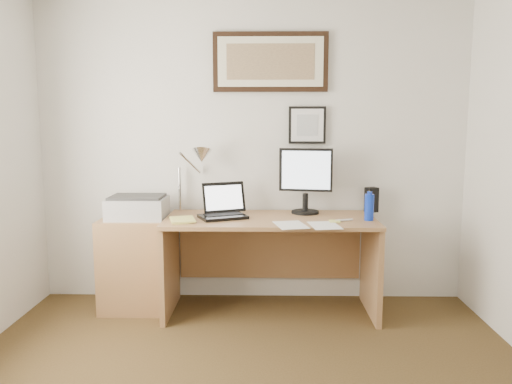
{
  "coord_description": "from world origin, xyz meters",
  "views": [
    {
      "loc": [
        0.11,
        -2.11,
        1.48
      ],
      "look_at": [
        0.04,
        1.43,
        0.98
      ],
      "focal_mm": 35.0,
      "sensor_mm": 36.0,
      "label": 1
    }
  ],
  "objects_px": {
    "book": "(171,221)",
    "desk": "(270,245)",
    "water_bottle": "(369,207)",
    "laptop": "(223,210)",
    "side_cabinet": "(134,264)",
    "printer": "(138,207)",
    "lcd_monitor": "(306,177)"
  },
  "relations": [
    {
      "from": "side_cabinet",
      "to": "lcd_monitor",
      "type": "height_order",
      "value": "lcd_monitor"
    },
    {
      "from": "water_bottle",
      "to": "laptop",
      "type": "xyz_separation_m",
      "value": [
        -1.1,
        0.11,
        -0.04
      ]
    },
    {
      "from": "book",
      "to": "laptop",
      "type": "relative_size",
      "value": 0.57
    },
    {
      "from": "side_cabinet",
      "to": "book",
      "type": "distance_m",
      "value": 0.56
    },
    {
      "from": "lcd_monitor",
      "to": "desk",
      "type": "bearing_deg",
      "value": -159.58
    },
    {
      "from": "desk",
      "to": "printer",
      "type": "relative_size",
      "value": 3.64
    },
    {
      "from": "side_cabinet",
      "to": "water_bottle",
      "type": "height_order",
      "value": "water_bottle"
    },
    {
      "from": "book",
      "to": "printer",
      "type": "bearing_deg",
      "value": 142.35
    },
    {
      "from": "side_cabinet",
      "to": "laptop",
      "type": "bearing_deg",
      "value": -1.79
    },
    {
      "from": "book",
      "to": "lcd_monitor",
      "type": "xyz_separation_m",
      "value": [
        1.01,
        0.35,
        0.28
      ]
    },
    {
      "from": "water_bottle",
      "to": "book",
      "type": "relative_size",
      "value": 0.82
    },
    {
      "from": "book",
      "to": "printer",
      "type": "relative_size",
      "value": 0.54
    },
    {
      "from": "side_cabinet",
      "to": "book",
      "type": "relative_size",
      "value": 3.05
    },
    {
      "from": "lcd_monitor",
      "to": "printer",
      "type": "bearing_deg",
      "value": -174.67
    },
    {
      "from": "laptop",
      "to": "lcd_monitor",
      "type": "bearing_deg",
      "value": 14.14
    },
    {
      "from": "water_bottle",
      "to": "printer",
      "type": "distance_m",
      "value": 1.77
    },
    {
      "from": "side_cabinet",
      "to": "printer",
      "type": "height_order",
      "value": "printer"
    },
    {
      "from": "water_bottle",
      "to": "book",
      "type": "bearing_deg",
      "value": -176.75
    },
    {
      "from": "book",
      "to": "printer",
      "type": "distance_m",
      "value": 0.38
    },
    {
      "from": "desk",
      "to": "laptop",
      "type": "bearing_deg",
      "value": -170.99
    },
    {
      "from": "water_bottle",
      "to": "book",
      "type": "distance_m",
      "value": 1.47
    },
    {
      "from": "side_cabinet",
      "to": "desk",
      "type": "bearing_deg",
      "value": 1.89
    },
    {
      "from": "book",
      "to": "desk",
      "type": "xyz_separation_m",
      "value": [
        0.73,
        0.25,
        -0.24
      ]
    },
    {
      "from": "laptop",
      "to": "lcd_monitor",
      "type": "height_order",
      "value": "lcd_monitor"
    },
    {
      "from": "laptop",
      "to": "desk",
      "type": "bearing_deg",
      "value": 9.01
    },
    {
      "from": "water_bottle",
      "to": "desk",
      "type": "xyz_separation_m",
      "value": [
        -0.73,
        0.17,
        -0.33
      ]
    },
    {
      "from": "book",
      "to": "desk",
      "type": "relative_size",
      "value": 0.15
    },
    {
      "from": "desk",
      "to": "lcd_monitor",
      "type": "distance_m",
      "value": 0.61
    },
    {
      "from": "water_bottle",
      "to": "printer",
      "type": "height_order",
      "value": "water_bottle"
    },
    {
      "from": "lcd_monitor",
      "to": "laptop",
      "type": "bearing_deg",
      "value": -165.86
    },
    {
      "from": "side_cabinet",
      "to": "lcd_monitor",
      "type": "relative_size",
      "value": 1.4
    },
    {
      "from": "side_cabinet",
      "to": "printer",
      "type": "bearing_deg",
      "value": 25.17
    }
  ]
}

